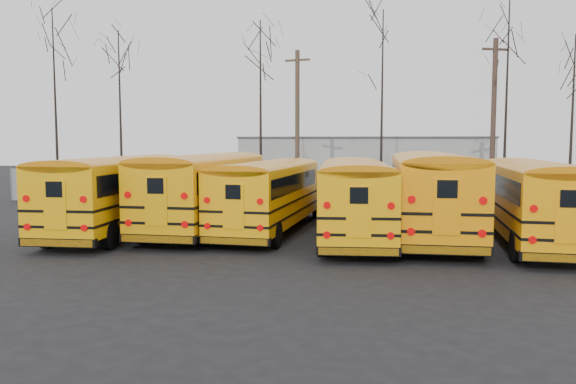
# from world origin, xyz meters

# --- Properties ---
(ground) EXTENTS (120.00, 120.00, 0.00)m
(ground) POSITION_xyz_m (0.00, 0.00, 0.00)
(ground) COLOR black
(ground) RESTS_ON ground
(fence) EXTENTS (40.00, 0.04, 2.00)m
(fence) POSITION_xyz_m (0.00, 12.00, 1.00)
(fence) COLOR gray
(fence) RESTS_ON ground
(distant_building) EXTENTS (22.00, 8.00, 4.00)m
(distant_building) POSITION_xyz_m (2.00, 32.00, 2.00)
(distant_building) COLOR #B3B3AE
(distant_building) RESTS_ON ground
(bus_a) EXTENTS (2.66, 11.20, 3.12)m
(bus_a) POSITION_xyz_m (-7.81, 0.90, 1.83)
(bus_a) COLOR black
(bus_a) RESTS_ON ground
(bus_b) EXTENTS (3.28, 11.61, 3.21)m
(bus_b) POSITION_xyz_m (-4.54, 2.07, 1.88)
(bus_b) COLOR black
(bus_b) RESTS_ON ground
(bus_c) EXTENTS (3.42, 10.70, 2.95)m
(bus_c) POSITION_xyz_m (-1.83, 1.78, 1.73)
(bus_c) COLOR black
(bus_c) RESTS_ON ground
(bus_d) EXTENTS (2.95, 10.93, 3.03)m
(bus_d) POSITION_xyz_m (1.56, 0.65, 1.77)
(bus_d) COLOR black
(bus_d) RESTS_ON ground
(bus_e) EXTENTS (3.02, 11.86, 3.30)m
(bus_e) POSITION_xyz_m (4.46, 1.42, 1.93)
(bus_e) COLOR black
(bus_e) RESTS_ON ground
(bus_f) EXTENTS (3.36, 10.99, 3.03)m
(bus_f) POSITION_xyz_m (7.91, 0.42, 1.78)
(bus_f) COLOR black
(bus_f) RESTS_ON ground
(utility_pole_left) EXTENTS (1.69, 0.56, 9.65)m
(utility_pole_left) POSITION_xyz_m (-2.43, 16.62, 4.96)
(utility_pole_left) COLOR #4D3A2B
(utility_pole_left) RESTS_ON ground
(utility_pole_right) EXTENTS (1.71, 0.71, 9.94)m
(utility_pole_right) POSITION_xyz_m (9.84, 15.57, 5.11)
(utility_pole_right) COLOR #443126
(utility_pole_right) RESTS_ON ground
(tree_0) EXTENTS (0.26, 0.26, 12.27)m
(tree_0) POSITION_xyz_m (-18.08, 14.16, 6.13)
(tree_0) COLOR black
(tree_0) RESTS_ON ground
(tree_1) EXTENTS (0.26, 0.26, 10.67)m
(tree_1) POSITION_xyz_m (-13.43, 13.70, 5.34)
(tree_1) COLOR black
(tree_1) RESTS_ON ground
(tree_2) EXTENTS (0.26, 0.26, 11.69)m
(tree_2) POSITION_xyz_m (-4.91, 16.70, 5.84)
(tree_2) COLOR black
(tree_2) RESTS_ON ground
(tree_3) EXTENTS (0.26, 0.26, 12.17)m
(tree_3) POSITION_xyz_m (3.10, 16.94, 6.09)
(tree_3) COLOR black
(tree_3) RESTS_ON ground
(tree_4) EXTENTS (0.26, 0.26, 12.65)m
(tree_4) POSITION_xyz_m (10.56, 15.52, 6.33)
(tree_4) COLOR black
(tree_4) RESTS_ON ground
(tree_5) EXTENTS (0.26, 0.26, 10.23)m
(tree_5) POSITION_xyz_m (14.68, 16.30, 5.11)
(tree_5) COLOR black
(tree_5) RESTS_ON ground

